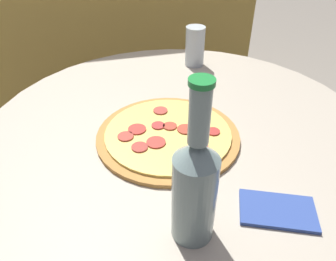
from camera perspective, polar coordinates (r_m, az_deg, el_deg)
name	(u,v)px	position (r m, az deg, el deg)	size (l,w,h in m)	color
table	(179,169)	(0.93, 1.86, -6.76)	(0.98, 0.98, 0.69)	#B2A893
pizza	(168,135)	(0.78, -0.03, -0.73)	(0.34, 0.34, 0.02)	#B77F3D
beer_bottle	(195,186)	(0.51, 4.69, -9.62)	(0.07, 0.07, 0.29)	gray
drinking_glass	(195,46)	(1.12, 4.71, 14.41)	(0.06, 0.06, 0.13)	silver
napkin	(278,210)	(0.65, 18.54, -13.07)	(0.16, 0.13, 0.01)	#334C99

